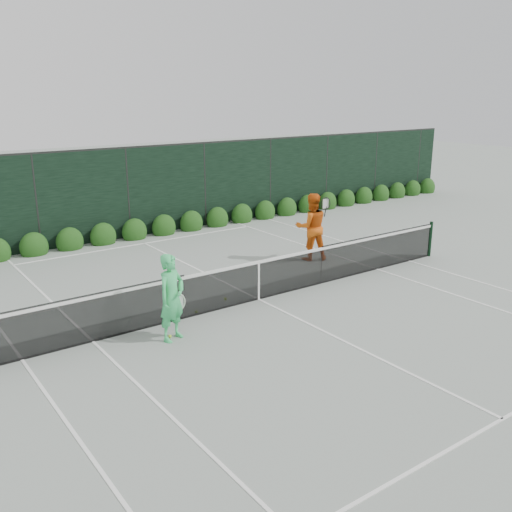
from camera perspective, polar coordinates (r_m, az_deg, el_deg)
ground at (r=13.79m, az=0.26°, el=-4.37°), size 80.00×80.00×0.00m
tennis_net at (r=13.59m, az=0.18°, el=-2.30°), size 12.90×0.10×1.07m
player_woman at (r=11.49m, az=-8.42°, el=-4.13°), size 0.77×0.64×1.79m
player_man at (r=16.82m, az=5.56°, el=2.92°), size 1.18×1.07×1.99m
court_lines at (r=13.79m, az=0.26°, el=-4.35°), size 11.03×23.83×0.01m
windscreen_fence at (r=11.33m, az=8.35°, el=-1.10°), size 32.00×21.07×3.06m
hedge_row at (r=19.70m, az=-12.05°, el=2.36°), size 31.66×0.65×0.94m
tennis_balls at (r=12.87m, az=-5.75°, el=-5.84°), size 2.16×1.23×0.07m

